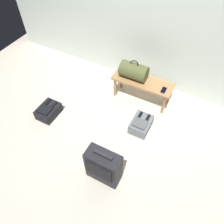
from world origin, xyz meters
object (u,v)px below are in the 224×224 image
bench (143,84)px  cell_phone (164,90)px  backpack_dark (48,111)px  suitcase_upright_charcoal (103,166)px  duffel_bag_olive (134,71)px  backpack_grey (141,124)px

bench → cell_phone: size_ratio=6.94×
backpack_dark → cell_phone: bearing=32.4°
suitcase_upright_charcoal → duffel_bag_olive: bearing=101.3°
backpack_dark → bench: bearing=41.3°
duffel_bag_olive → cell_phone: duffel_bag_olive is taller
backpack_grey → backpack_dark: size_ratio=1.00×
cell_phone → suitcase_upright_charcoal: (-0.23, -1.51, -0.11)m
duffel_bag_olive → backpack_grey: bearing=-54.5°
cell_phone → backpack_dark: (-1.56, -0.99, -0.33)m
suitcase_upright_charcoal → backpack_grey: bearing=83.5°
suitcase_upright_charcoal → backpack_dark: size_ratio=1.61×
suitcase_upright_charcoal → backpack_grey: size_ratio=1.61×
backpack_grey → cell_phone: bearing=77.5°
suitcase_upright_charcoal → bench: bearing=95.1°
cell_phone → backpack_grey: (-0.12, -0.54, -0.33)m
duffel_bag_olive → cell_phone: bearing=-5.8°
bench → suitcase_upright_charcoal: 1.58m
backpack_dark → backpack_grey: bearing=17.3°
bench → backpack_grey: (0.25, -0.60, -0.26)m
bench → backpack_dark: size_ratio=2.63×
duffel_bag_olive → backpack_grey: (0.42, -0.60, -0.45)m
backpack_dark → suitcase_upright_charcoal: bearing=-21.6°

